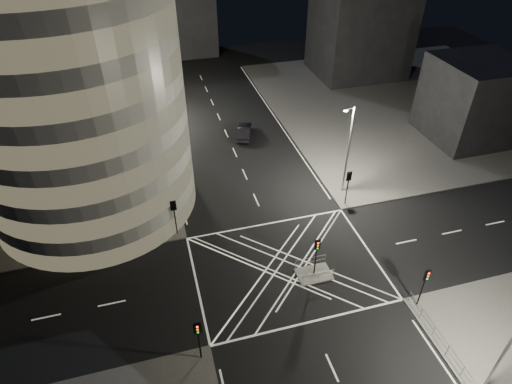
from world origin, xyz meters
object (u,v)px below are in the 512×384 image
object	(u,v)px
street_lamp_right_far	(348,148)
street_lamp_right_near	(512,338)
traffic_signal_fl	(174,211)
street_lamp_left_near	(158,159)
traffic_signal_nr	(425,281)
traffic_signal_nl	(198,334)
traffic_signal_island	(317,251)
traffic_signal_fr	(348,182)
street_lamp_left_far	(146,87)
sedan	(244,131)
central_island	(314,274)

from	to	relation	value
street_lamp_right_far	street_lamp_right_near	bearing A→B (deg)	-90.00
traffic_signal_fl	street_lamp_left_near	bearing A→B (deg)	96.97
traffic_signal_nr	street_lamp_right_near	xyz separation A→B (m)	(0.64, -7.20, 2.63)
traffic_signal_nl	street_lamp_left_near	xyz separation A→B (m)	(-0.64, 18.80, 2.63)
traffic_signal_nr	traffic_signal_island	size ratio (longest dim) A/B	1.00
traffic_signal_nr	street_lamp_left_near	world-z (taller)	street_lamp_left_near
traffic_signal_nr	street_lamp_right_far	distance (m)	16.03
traffic_signal_island	traffic_signal_fl	bearing A→B (deg)	142.46
traffic_signal_island	street_lamp_right_far	distance (m)	13.13
traffic_signal_fl	traffic_signal_fr	bearing A→B (deg)	0.00
street_lamp_left_far	street_lamp_right_far	xyz separation A→B (m)	(18.87, -21.00, 0.00)
traffic_signal_nl	sedan	size ratio (longest dim) A/B	0.82
traffic_signal_island	traffic_signal_fr	bearing A→B (deg)	50.67
central_island	traffic_signal_island	world-z (taller)	traffic_signal_island
traffic_signal_nr	traffic_signal_island	distance (m)	8.62
traffic_signal_island	street_lamp_right_near	bearing A→B (deg)	-59.25
traffic_signal_nl	traffic_signal_island	bearing A→B (deg)	26.14
central_island	street_lamp_right_near	bearing A→B (deg)	-59.25
traffic_signal_nr	street_lamp_right_far	bearing A→B (deg)	87.70
traffic_signal_nl	street_lamp_left_far	size ratio (longest dim) A/B	0.40
central_island	sedan	world-z (taller)	sedan
central_island	street_lamp_right_near	xyz separation A→B (m)	(7.44, -12.50, 5.47)
street_lamp_left_far	traffic_signal_fr	bearing A→B (deg)	-51.83
traffic_signal_fl	traffic_signal_fr	world-z (taller)	same
central_island	street_lamp_left_near	xyz separation A→B (m)	(-11.44, 13.50, 5.47)
traffic_signal_fl	street_lamp_left_far	size ratio (longest dim) A/B	0.40
street_lamp_left_near	traffic_signal_fr	bearing A→B (deg)	-15.92
traffic_signal_fl	traffic_signal_nr	xyz separation A→B (m)	(17.60, -13.60, 0.00)
traffic_signal_island	street_lamp_left_far	world-z (taller)	street_lamp_left_far
traffic_signal_nr	street_lamp_right_near	size ratio (longest dim) A/B	0.40
street_lamp_right_near	sedan	distance (m)	38.53
traffic_signal_nl	street_lamp_right_near	bearing A→B (deg)	-21.55
street_lamp_left_near	sedan	distance (m)	16.98
street_lamp_right_far	sedan	world-z (taller)	street_lamp_right_far
street_lamp_left_far	central_island	bearing A→B (deg)	-70.05
traffic_signal_nr	street_lamp_left_far	xyz separation A→B (m)	(-18.24, 36.80, 2.63)
central_island	traffic_signal_fl	distance (m)	13.91
traffic_signal_fr	traffic_signal_nr	world-z (taller)	same
street_lamp_left_far	street_lamp_right_near	bearing A→B (deg)	-66.79
street_lamp_right_near	street_lamp_left_near	bearing A→B (deg)	125.97
sedan	street_lamp_left_far	bearing A→B (deg)	-11.46
street_lamp_right_far	street_lamp_right_near	size ratio (longest dim) A/B	1.00
traffic_signal_fr	street_lamp_left_near	distance (m)	19.14
traffic_signal_nl	traffic_signal_nr	world-z (taller)	same
street_lamp_left_near	street_lamp_left_far	distance (m)	18.00
traffic_signal_nl	street_lamp_right_far	world-z (taller)	street_lamp_right_far
traffic_signal_fr	street_lamp_left_far	size ratio (longest dim) A/B	0.40
traffic_signal_nl	street_lamp_right_far	xyz separation A→B (m)	(18.24, 15.80, 2.63)
central_island	traffic_signal_fl	bearing A→B (deg)	142.46
traffic_signal_island	street_lamp_left_far	size ratio (longest dim) A/B	0.40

